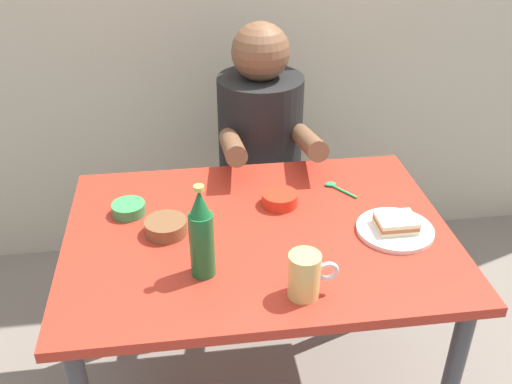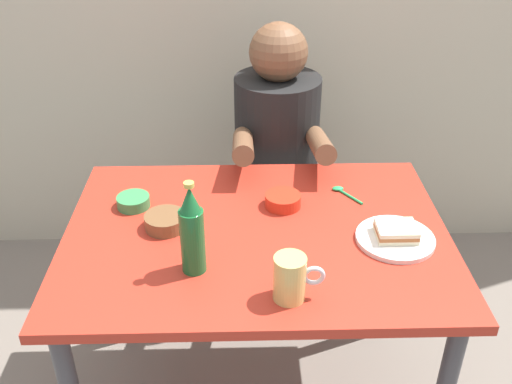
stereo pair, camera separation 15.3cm
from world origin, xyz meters
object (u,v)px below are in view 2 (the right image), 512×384
(dining_table, at_px, (256,257))
(beer_mug, at_px, (291,278))
(sandwich, at_px, (396,231))
(beer_bottle, at_px, (192,232))
(plate_orange, at_px, (395,239))
(dip_bowl_green, at_px, (133,201))
(person_seated, at_px, (277,131))
(stool, at_px, (275,221))

(dining_table, height_order, beer_mug, beer_mug)
(sandwich, bearing_deg, beer_mug, -143.90)
(beer_bottle, bearing_deg, plate_orange, 11.39)
(plate_orange, height_order, dip_bowl_green, dip_bowl_green)
(person_seated, xyz_separation_m, dip_bowl_green, (-0.47, -0.48, -0.01))
(dip_bowl_green, bearing_deg, person_seated, 45.66)
(beer_mug, xyz_separation_m, dip_bowl_green, (-0.45, 0.43, -0.04))
(dining_table, height_order, plate_orange, plate_orange)
(sandwich, bearing_deg, beer_bottle, -168.61)
(dip_bowl_green, bearing_deg, plate_orange, -14.71)
(person_seated, relative_size, beer_mug, 5.71)
(dining_table, relative_size, person_seated, 1.53)
(person_seated, xyz_separation_m, beer_mug, (-0.02, -0.91, 0.03))
(person_seated, distance_m, beer_mug, 0.91)
(dining_table, xyz_separation_m, dip_bowl_green, (-0.37, 0.14, 0.11))
(plate_orange, distance_m, dip_bowl_green, 0.78)
(sandwich, bearing_deg, person_seated, 113.30)
(plate_orange, bearing_deg, sandwich, 0.00)
(dining_table, distance_m, plate_orange, 0.40)
(sandwich, relative_size, beer_mug, 0.87)
(beer_bottle, bearing_deg, person_seated, 71.67)
(dining_table, xyz_separation_m, person_seated, (0.09, 0.62, 0.12))
(person_seated, height_order, beer_mug, person_seated)
(dining_table, bearing_deg, beer_bottle, -134.38)
(stool, bearing_deg, dip_bowl_green, -133.68)
(person_seated, relative_size, dip_bowl_green, 7.20)
(sandwich, bearing_deg, dining_table, 171.36)
(sandwich, xyz_separation_m, beer_mug, (-0.31, -0.23, 0.03))
(dining_table, distance_m, sandwich, 0.41)
(beer_bottle, relative_size, dip_bowl_green, 2.62)
(stool, bearing_deg, plate_orange, -67.04)
(person_seated, distance_m, sandwich, 0.74)
(sandwich, bearing_deg, stool, 112.96)
(beer_mug, bearing_deg, sandwich, 36.10)
(dining_table, relative_size, plate_orange, 5.00)
(dining_table, xyz_separation_m, sandwich, (0.39, -0.06, 0.13))
(sandwich, relative_size, dip_bowl_green, 1.10)
(person_seated, bearing_deg, sandwich, -66.70)
(person_seated, xyz_separation_m, plate_orange, (0.29, -0.68, -0.02))
(sandwich, xyz_separation_m, dip_bowl_green, (-0.76, 0.20, -0.01))
(beer_mug, relative_size, beer_bottle, 0.48)
(plate_orange, xyz_separation_m, dip_bowl_green, (-0.76, 0.20, 0.01))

